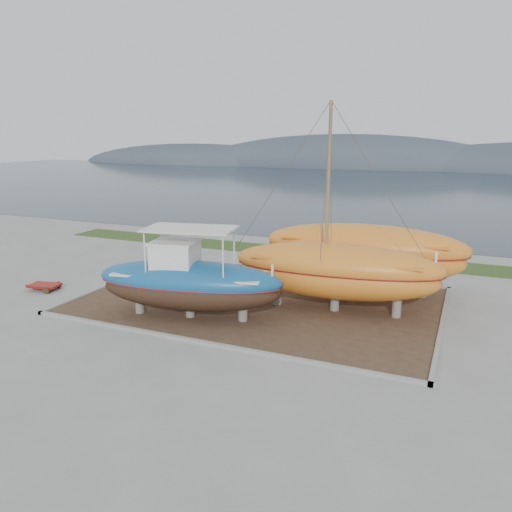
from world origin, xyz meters
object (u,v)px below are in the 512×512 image
at_px(orange_bare_hull, 363,259).
at_px(red_trailer, 45,287).
at_px(orange_sailboat, 338,210).
at_px(white_dinghy, 167,275).
at_px(blue_caique, 189,273).

bearing_deg(orange_bare_hull, red_trailer, -160.40).
bearing_deg(red_trailer, orange_sailboat, 0.80).
height_order(white_dinghy, orange_bare_hull, orange_bare_hull).
xyz_separation_m(blue_caique, white_dinghy, (-4.05, 4.17, -1.62)).
relative_size(blue_caique, red_trailer, 3.67).
bearing_deg(red_trailer, orange_bare_hull, 12.43).
relative_size(white_dinghy, orange_sailboat, 0.36).
xyz_separation_m(white_dinghy, orange_bare_hull, (10.76, 3.28, 1.27)).
bearing_deg(blue_caique, orange_bare_hull, 36.59).
height_order(blue_caique, white_dinghy, blue_caique).
relative_size(blue_caique, orange_sailboat, 0.88).
bearing_deg(white_dinghy, orange_bare_hull, -7.43).
xyz_separation_m(blue_caique, orange_bare_hull, (6.71, 7.45, -0.34)).
distance_m(white_dinghy, orange_bare_hull, 11.32).
bearing_deg(red_trailer, white_dinghy, 21.93).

